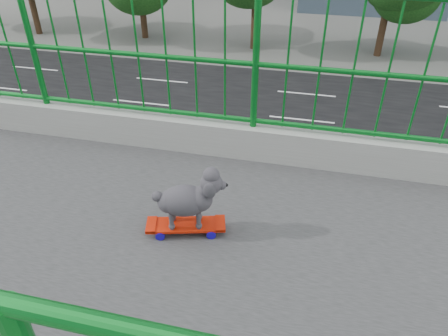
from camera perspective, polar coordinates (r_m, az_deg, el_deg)
name	(u,v)px	position (r m, az deg, el deg)	size (l,w,h in m)	color
road	(296,153)	(17.31, 9.73, 2.04)	(18.00, 90.00, 0.02)	black
railing	(212,245)	(2.58, -1.62, -10.39)	(3.00, 24.00, 1.42)	gray
skateboard	(186,226)	(2.96, -5.19, -7.83)	(0.30, 0.57, 0.07)	red
poodle	(188,198)	(2.80, -4.90, -4.11)	(0.29, 0.49, 0.42)	#2C2A2F
car_0	(300,270)	(11.34, 10.37, -13.50)	(1.81, 4.50, 1.53)	red
car_1	(384,208)	(13.98, 20.90, -5.06)	(1.55, 4.46, 1.47)	red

